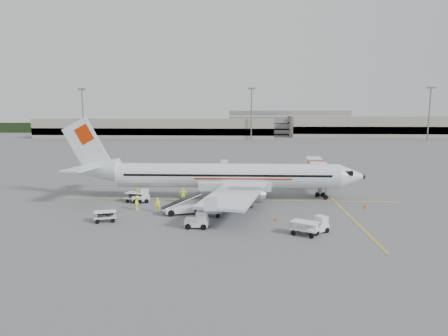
{
  "coord_description": "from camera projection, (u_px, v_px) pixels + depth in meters",
  "views": [
    {
      "loc": [
        2.89,
        -46.44,
        10.7
      ],
      "look_at": [
        0.0,
        2.0,
        3.8
      ],
      "focal_mm": 30.0,
      "sensor_mm": 36.0,
      "label": 1
    }
  ],
  "objects": [
    {
      "name": "mast_east",
      "position": [
        429.0,
        114.0,
        157.93
      ],
      "size": [
        3.2,
        1.2,
        22.0
      ],
      "primitive_type": null,
      "color": "slate",
      "rests_on": "ground"
    },
    {
      "name": "cart_loaded_a",
      "position": [
        105.0,
        216.0,
        37.67
      ],
      "size": [
        2.4,
        1.83,
        1.11
      ],
      "primitive_type": null,
      "rotation": [
        0.0,
        0.0,
        0.3
      ],
      "color": "silver",
      "rests_on": "ground"
    },
    {
      "name": "parking_garage",
      "position": [
        287.0,
        122.0,
        203.24
      ],
      "size": [
        62.0,
        24.0,
        14.0
      ],
      "primitive_type": null,
      "color": "slate",
      "rests_on": "ground"
    },
    {
      "name": "cart_empty_b",
      "position": [
        305.0,
        228.0,
        33.51
      ],
      "size": [
        2.78,
        2.38,
        1.25
      ],
      "primitive_type": null,
      "rotation": [
        0.0,
        0.0,
        -0.49
      ],
      "color": "silver",
      "rests_on": "ground"
    },
    {
      "name": "crew_b",
      "position": [
        138.0,
        195.0,
        46.6
      ],
      "size": [
        0.98,
        0.95,
        1.6
      ],
      "primitive_type": "imported",
      "rotation": [
        0.0,
        0.0,
        -0.64
      ],
      "color": "#D8EE20",
      "rests_on": "ground"
    },
    {
      "name": "jet_bridge",
      "position": [
        316.0,
        174.0,
        54.62
      ],
      "size": [
        4.21,
        15.98,
        4.15
      ],
      "primitive_type": null,
      "rotation": [
        0.0,
        0.0,
        -0.08
      ],
      "color": "silver",
      "rests_on": "ground"
    },
    {
      "name": "cone_stbd",
      "position": [
        277.0,
        218.0,
        38.21
      ],
      "size": [
        0.33,
        0.33,
        0.54
      ],
      "primitive_type": "cone",
      "color": "#FF510C",
      "rests_on": "ground"
    },
    {
      "name": "treeline",
      "position": [
        241.0,
        128.0,
        220.1
      ],
      "size": [
        300.0,
        3.0,
        6.0
      ],
      "primitive_type": null,
      "color": "black",
      "rests_on": "ground"
    },
    {
      "name": "terminal_east",
      "position": [
        381.0,
        126.0,
        186.05
      ],
      "size": [
        90.0,
        26.0,
        10.0
      ],
      "primitive_type": null,
      "color": "gray",
      "rests_on": "ground"
    },
    {
      "name": "tug_aft",
      "position": [
        141.0,
        196.0,
        46.08
      ],
      "size": [
        2.28,
        1.59,
        1.61
      ],
      "primitive_type": null,
      "rotation": [
        0.0,
        0.0,
        0.21
      ],
      "color": "silver",
      "rests_on": "ground"
    },
    {
      "name": "tug_mid",
      "position": [
        197.0,
        219.0,
        35.63
      ],
      "size": [
        2.24,
        1.35,
        1.69
      ],
      "primitive_type": null,
      "rotation": [
        0.0,
        0.0,
        -0.05
      ],
      "color": "silver",
      "rests_on": "ground"
    },
    {
      "name": "aircraft",
      "position": [
        227.0,
        159.0,
        47.49
      ],
      "size": [
        37.6,
        29.69,
        10.24
      ],
      "primitive_type": null,
      "rotation": [
        0.0,
        0.0,
        0.02
      ],
      "color": "white",
      "rests_on": "ground"
    },
    {
      "name": "cart_empty_a",
      "position": [
        211.0,
        211.0,
        39.72
      ],
      "size": [
        2.21,
        1.34,
        1.14
      ],
      "primitive_type": null,
      "rotation": [
        0.0,
        0.0,
        -0.02
      ],
      "color": "silver",
      "rests_on": "ground"
    },
    {
      "name": "cone_nose",
      "position": [
        366.0,
        206.0,
        43.21
      ],
      "size": [
        0.38,
        0.38,
        0.62
      ],
      "primitive_type": "cone",
      "color": "#FF510C",
      "rests_on": "ground"
    },
    {
      "name": "tug_fore",
      "position": [
        318.0,
        225.0,
        34.19
      ],
      "size": [
        2.23,
        2.06,
        1.5
      ],
      "primitive_type": null,
      "rotation": [
        0.0,
        0.0,
        0.64
      ],
      "color": "silver",
      "rests_on": "ground"
    },
    {
      "name": "mast_center",
      "position": [
        251.0,
        114.0,
        162.35
      ],
      "size": [
        3.2,
        1.2,
        22.0
      ],
      "primitive_type": null,
      "color": "slate",
      "rests_on": "ground"
    },
    {
      "name": "belt_loader",
      "position": [
        183.0,
        201.0,
        40.72
      ],
      "size": [
        5.62,
        3.65,
        2.85
      ],
      "primitive_type": null,
      "rotation": [
        0.0,
        0.0,
        0.35
      ],
      "color": "silver",
      "rests_on": "ground"
    },
    {
      "name": "cone_port",
      "position": [
        236.0,
        177.0,
        62.88
      ],
      "size": [
        0.33,
        0.33,
        0.54
      ],
      "primitive_type": "cone",
      "color": "#FF510C",
      "rests_on": "ground"
    },
    {
      "name": "stripe_lead",
      "position": [
        223.0,
        200.0,
        47.58
      ],
      "size": [
        44.0,
        0.2,
        0.01
      ],
      "primitive_type": "cube",
      "color": "yellow",
      "rests_on": "ground"
    },
    {
      "name": "crew_a",
      "position": [
        158.0,
        205.0,
        41.55
      ],
      "size": [
        0.65,
        0.48,
        1.61
      ],
      "primitive_type": "imported",
      "rotation": [
        0.0,
        0.0,
        0.17
      ],
      "color": "#D8EE20",
      "rests_on": "ground"
    },
    {
      "name": "ground",
      "position": [
        223.0,
        200.0,
        47.58
      ],
      "size": [
        360.0,
        360.0,
        0.0
      ],
      "primitive_type": "plane",
      "color": "#56595B"
    },
    {
      "name": "terminal_west",
      "position": [
        156.0,
        128.0,
        177.78
      ],
      "size": [
        110.0,
        22.0,
        9.0
      ],
      "primitive_type": null,
      "color": "gray",
      "rests_on": "ground"
    },
    {
      "name": "stripe_cross",
      "position": [
        353.0,
        219.0,
        38.84
      ],
      "size": [
        0.2,
        20.0,
        0.01
      ],
      "primitive_type": "cube",
      "color": "yellow",
      "rests_on": "ground"
    },
    {
      "name": "cart_loaded_b",
      "position": [
        136.0,
        197.0,
        46.14
      ],
      "size": [
        2.62,
        1.85,
        1.25
      ],
      "primitive_type": null,
      "rotation": [
        0.0,
        0.0,
        -0.19
      ],
      "color": "silver",
      "rests_on": "ground"
    },
    {
      "name": "crew_c",
      "position": [
        137.0,
        203.0,
        42.41
      ],
      "size": [
        0.61,
        1.06,
        1.63
      ],
      "primitive_type": "imported",
      "rotation": [
        0.0,
        0.0,
        1.57
      ],
      "color": "#D8EE20",
      "rests_on": "ground"
    },
    {
      "name": "mast_west",
      "position": [
        83.0,
        114.0,
        166.77
      ],
      "size": [
        3.2,
        1.2,
        22.0
      ],
      "primitive_type": null,
      "color": "slate",
      "rests_on": "ground"
    },
    {
      "name": "crew_d",
      "position": [
        183.0,
        195.0,
        46.09
      ],
      "size": [
        1.18,
        0.7,
        1.89
      ],
      "primitive_type": "imported",
      "rotation": [
        0.0,
        0.0,
        3.37
      ],
      "color": "#D8EE20",
      "rests_on": "ground"
    }
  ]
}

